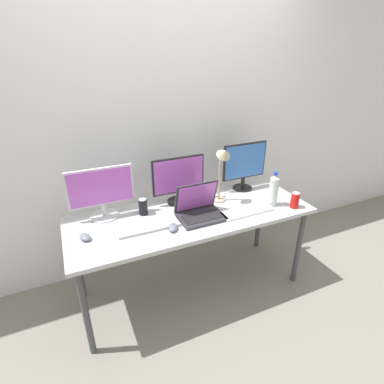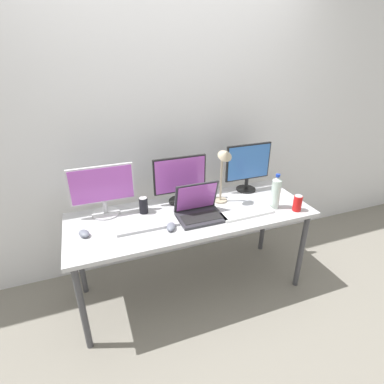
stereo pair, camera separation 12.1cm
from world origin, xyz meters
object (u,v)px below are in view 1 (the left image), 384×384
Objects in this scene: keyboard_aux at (148,227)px; monitor_center at (179,179)px; laptop_silver at (199,209)px; desk_lamp at (223,164)px; monitor_left at (101,191)px; water_bottle at (274,190)px; mouse_by_laptop at (85,237)px; soda_can_near_keyboard at (143,207)px; monitor_right at (244,164)px; keyboard_main at (246,211)px; work_desk at (192,220)px; soda_can_by_laptop at (295,200)px; mouse_by_keyboard at (173,227)px.

monitor_center is at bearing 39.95° from keyboard_aux.
laptop_silver is 0.69× the size of desk_lamp.
water_bottle is (1.25, -0.36, -0.08)m from monitor_left.
soda_can_near_keyboard is (0.44, 0.17, 0.04)m from mouse_by_laptop.
monitor_right reaches higher than monitor_left.
desk_lamp reaches higher than laptop_silver.
monitor_left reaches higher than keyboard_main.
keyboard_aux is at bearing -169.81° from work_desk.
work_desk is 3.99× the size of monitor_left.
monitor_right is at bearing 111.01° from soda_can_by_laptop.
monitor_left is 0.58m from mouse_by_keyboard.
mouse_by_keyboard is at bearing -143.93° from work_desk.
soda_can_near_keyboard is at bearing 173.30° from desk_lamp.
keyboard_main is at bearing -118.87° from monitor_right.
soda_can_by_laptop is (0.79, -0.45, -0.14)m from monitor_center.
water_bottle reaches higher than soda_can_by_laptop.
monitor_center is at bearing 95.47° from work_desk.
water_bottle is at bearing -26.97° from mouse_by_laptop.
work_desk is at bearing -20.34° from mouse_by_laptop.
soda_can_near_keyboard is 1.00× the size of soda_can_by_laptop.
monitor_left is (-0.61, 0.22, 0.27)m from work_desk.
mouse_by_keyboard is (-0.81, -0.38, -0.21)m from monitor_right.
desk_lamp is at bearing -17.46° from mouse_by_laptop.
laptop_silver is 2.64× the size of soda_can_by_laptop.
soda_can_by_laptop is (0.18, -0.46, -0.17)m from monitor_right.
monitor_right is at bearing 20.56° from work_desk.
desk_lamp is at bearing 149.84° from water_bottle.
laptop_silver is 0.82m from mouse_by_laptop.
water_bottle is (1.00, -0.07, 0.12)m from keyboard_aux.
keyboard_aux is (-0.36, -0.07, 0.07)m from work_desk.
mouse_by_laptop is 0.19× the size of desk_lamp.
monitor_left is at bearing 158.13° from keyboard_main.
soda_can_near_keyboard is at bearing -166.88° from monitor_center.
soda_can_by_laptop is at bearing -8.02° from keyboard_aux.
laptop_silver is 3.54× the size of mouse_by_laptop.
monitor_center is 0.82m from mouse_by_laptop.
monitor_right is 4.46× the size of mouse_by_laptop.
monitor_right reaches higher than soda_can_by_laptop.
desk_lamp is (0.50, 0.22, 0.31)m from mouse_by_keyboard.
monitor_right is 0.96× the size of keyboard_aux.
soda_can_by_laptop is at bearing -32.29° from desk_lamp.
monitor_center reaches higher than laptop_silver.
keyboard_main and keyboard_aux have the same top height.
keyboard_main is at bearing -22.39° from soda_can_near_keyboard.
keyboard_main is (0.39, -0.16, 0.07)m from work_desk.
mouse_by_keyboard reaches higher than mouse_by_laptop.
monitor_left reaches higher than mouse_by_keyboard.
keyboard_main is at bearing -28.90° from mouse_by_laptop.
desk_lamp is at bearing -25.60° from monitor_center.
laptop_silver is (-0.56, -0.28, -0.17)m from monitor_right.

